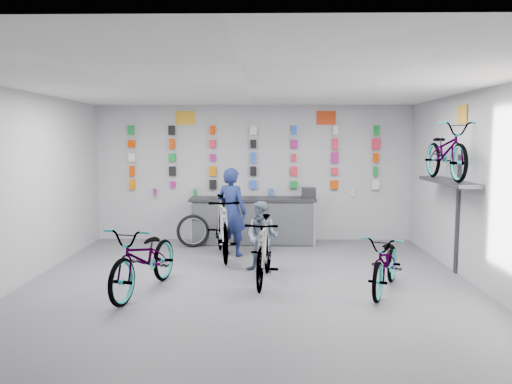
{
  "coord_description": "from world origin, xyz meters",
  "views": [
    {
      "loc": [
        0.25,
        -7.09,
        2.24
      ],
      "look_at": [
        0.1,
        1.4,
        1.35
      ],
      "focal_mm": 35.0,
      "sensor_mm": 36.0,
      "label": 1
    }
  ],
  "objects_px": {
    "counter": "(253,221)",
    "customer": "(262,237)",
    "bike_center": "(264,250)",
    "clerk": "(232,212)",
    "bike_left": "(145,258)",
    "bike_right": "(386,262)",
    "bike_service": "(222,227)"
  },
  "relations": [
    {
      "from": "bike_right",
      "to": "bike_service",
      "type": "bearing_deg",
      "value": 164.69
    },
    {
      "from": "bike_left",
      "to": "customer",
      "type": "bearing_deg",
      "value": 48.4
    },
    {
      "from": "bike_center",
      "to": "bike_service",
      "type": "distance_m",
      "value": 1.87
    },
    {
      "from": "clerk",
      "to": "customer",
      "type": "relative_size",
      "value": 1.42
    },
    {
      "from": "bike_left",
      "to": "bike_center",
      "type": "distance_m",
      "value": 1.82
    },
    {
      "from": "bike_service",
      "to": "bike_left",
      "type": "bearing_deg",
      "value": -122.86
    },
    {
      "from": "counter",
      "to": "clerk",
      "type": "xyz_separation_m",
      "value": [
        -0.39,
        -1.11,
        0.37
      ]
    },
    {
      "from": "bike_left",
      "to": "bike_right",
      "type": "height_order",
      "value": "bike_left"
    },
    {
      "from": "counter",
      "to": "clerk",
      "type": "bearing_deg",
      "value": -109.3
    },
    {
      "from": "counter",
      "to": "bike_right",
      "type": "distance_m",
      "value": 3.97
    },
    {
      "from": "counter",
      "to": "bike_center",
      "type": "distance_m",
      "value": 3.0
    },
    {
      "from": "bike_left",
      "to": "bike_right",
      "type": "relative_size",
      "value": 1.16
    },
    {
      "from": "bike_center",
      "to": "bike_service",
      "type": "height_order",
      "value": "bike_service"
    },
    {
      "from": "bike_center",
      "to": "bike_right",
      "type": "distance_m",
      "value": 1.86
    },
    {
      "from": "bike_service",
      "to": "clerk",
      "type": "distance_m",
      "value": 0.36
    },
    {
      "from": "counter",
      "to": "bike_center",
      "type": "bearing_deg",
      "value": -85.35
    },
    {
      "from": "customer",
      "to": "bike_right",
      "type": "bearing_deg",
      "value": -9.18
    },
    {
      "from": "bike_service",
      "to": "bike_right",
      "type": "bearing_deg",
      "value": -48.54
    },
    {
      "from": "clerk",
      "to": "bike_left",
      "type": "bearing_deg",
      "value": 92.69
    },
    {
      "from": "bike_center",
      "to": "customer",
      "type": "distance_m",
      "value": 0.68
    },
    {
      "from": "bike_center",
      "to": "customer",
      "type": "height_order",
      "value": "customer"
    },
    {
      "from": "counter",
      "to": "bike_right",
      "type": "bearing_deg",
      "value": -58.87
    },
    {
      "from": "bike_center",
      "to": "bike_service",
      "type": "bearing_deg",
      "value": 121.29
    },
    {
      "from": "counter",
      "to": "bike_center",
      "type": "xyz_separation_m",
      "value": [
        0.24,
        -2.99,
        0.04
      ]
    },
    {
      "from": "clerk",
      "to": "counter",
      "type": "bearing_deg",
      "value": -81.73
    },
    {
      "from": "counter",
      "to": "bike_right",
      "type": "xyz_separation_m",
      "value": [
        2.05,
        -3.4,
        -0.04
      ]
    },
    {
      "from": "bike_center",
      "to": "clerk",
      "type": "height_order",
      "value": "clerk"
    },
    {
      "from": "bike_left",
      "to": "customer",
      "type": "relative_size",
      "value": 1.62
    },
    {
      "from": "bike_right",
      "to": "customer",
      "type": "height_order",
      "value": "customer"
    },
    {
      "from": "bike_left",
      "to": "clerk",
      "type": "relative_size",
      "value": 1.14
    },
    {
      "from": "bike_right",
      "to": "bike_service",
      "type": "relative_size",
      "value": 0.85
    },
    {
      "from": "counter",
      "to": "customer",
      "type": "bearing_deg",
      "value": -84.79
    }
  ]
}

